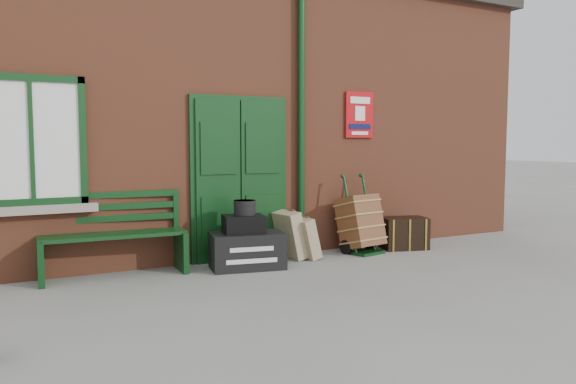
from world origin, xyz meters
TOP-DOWN VIEW (x-y plane):
  - ground at (0.00, 0.00)m, footprint 80.00×80.00m
  - station_building at (-0.00, 3.49)m, footprint 10.30×4.30m
  - bench at (-2.04, 1.33)m, footprint 1.73×0.62m
  - houdini_trunk at (-0.44, 0.91)m, footprint 1.01×0.69m
  - strongbox at (-0.49, 0.91)m, footprint 0.58×0.47m
  - hatbox at (-0.46, 0.94)m, footprint 0.33×0.33m
  - suitcase_back at (0.33, 1.17)m, footprint 0.38×0.50m
  - suitcase_front at (0.51, 1.07)m, footprint 0.35×0.45m
  - porter_trolley at (1.47, 1.09)m, footprint 0.65×0.68m
  - dark_trunk at (2.24, 1.02)m, footprint 0.77×0.61m

SIDE VIEW (x-z plane):
  - ground at x=0.00m, z-range 0.00..0.00m
  - houdini_trunk at x=-0.44m, z-range 0.00..0.47m
  - dark_trunk at x=2.24m, z-range 0.00..0.48m
  - suitcase_front at x=0.51m, z-range 0.00..0.59m
  - suitcase_back at x=0.33m, z-range 0.00..0.68m
  - porter_trolley at x=1.47m, z-range -0.13..1.01m
  - bench at x=-2.04m, z-range 0.00..1.06m
  - strongbox at x=-0.49m, z-range 0.47..0.70m
  - hatbox at x=-0.46m, z-range 0.70..0.89m
  - station_building at x=0.00m, z-range -0.02..4.34m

